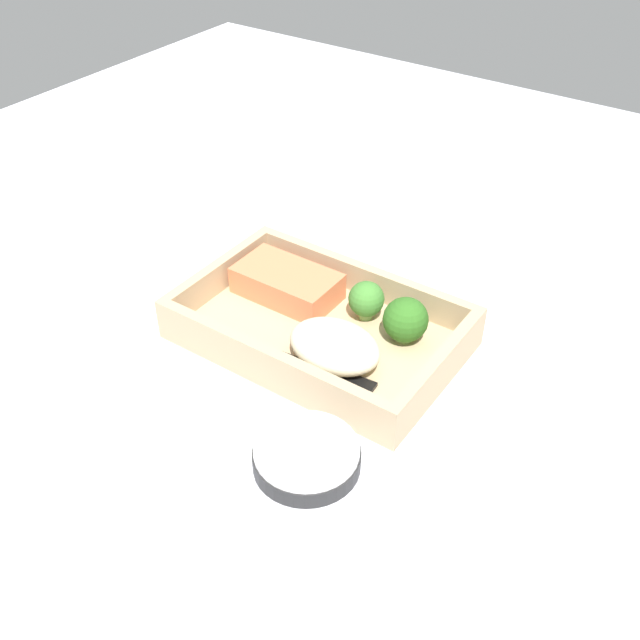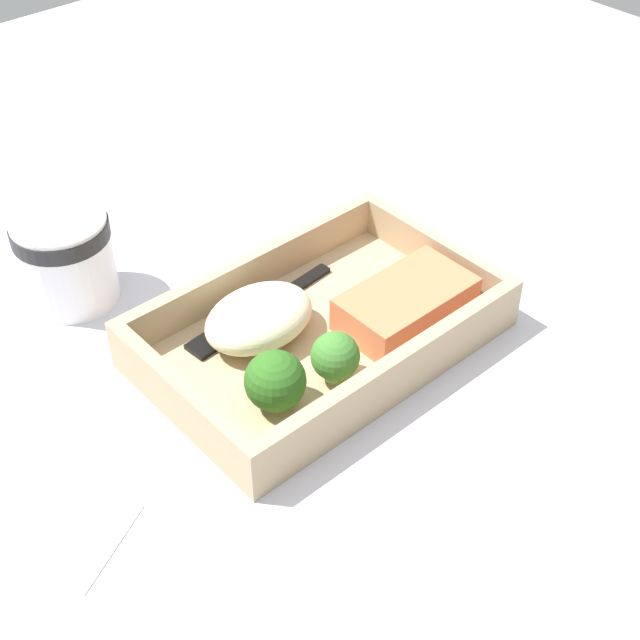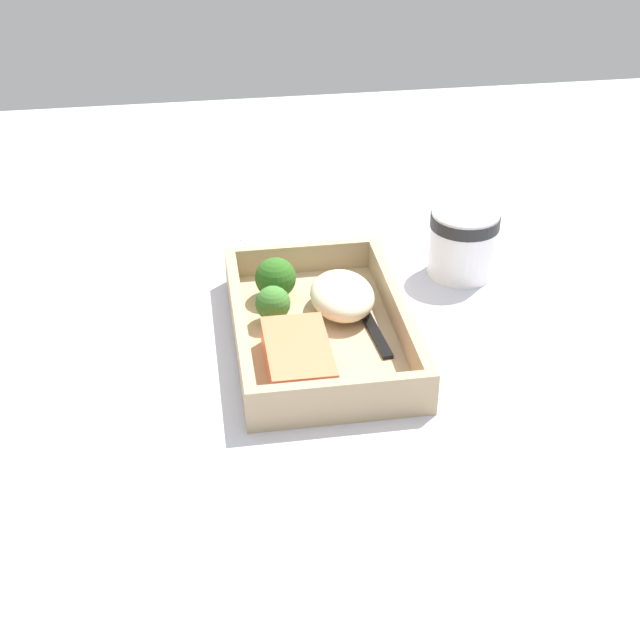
% 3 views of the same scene
% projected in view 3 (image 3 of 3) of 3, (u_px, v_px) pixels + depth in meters
% --- Properties ---
extents(ground_plane, '(1.60, 1.60, 0.02)m').
position_uv_depth(ground_plane, '(320.00, 349.00, 0.97)').
color(ground_plane, silver).
extents(takeout_tray, '(0.29, 0.18, 0.01)m').
position_uv_depth(takeout_tray, '(320.00, 336.00, 0.96)').
color(takeout_tray, tan).
rests_on(takeout_tray, ground_plane).
extents(tray_rim, '(0.29, 0.18, 0.03)m').
position_uv_depth(tray_rim, '(320.00, 318.00, 0.95)').
color(tray_rim, tan).
rests_on(tray_rim, takeout_tray).
extents(salmon_fillet, '(0.11, 0.06, 0.03)m').
position_uv_depth(salmon_fillet, '(298.00, 358.00, 0.89)').
color(salmon_fillet, '#ED784E').
rests_on(salmon_fillet, takeout_tray).
extents(mashed_potatoes, '(0.10, 0.07, 0.04)m').
position_uv_depth(mashed_potatoes, '(342.00, 296.00, 0.98)').
color(mashed_potatoes, beige).
rests_on(mashed_potatoes, takeout_tray).
extents(broccoli_floret_1, '(0.05, 0.05, 0.05)m').
position_uv_depth(broccoli_floret_1, '(276.00, 278.00, 1.00)').
color(broccoli_floret_1, '#7B9E55').
rests_on(broccoli_floret_1, takeout_tray).
extents(broccoli_floret_2, '(0.04, 0.04, 0.04)m').
position_uv_depth(broccoli_floret_2, '(273.00, 304.00, 0.96)').
color(broccoli_floret_2, '#7BA355').
rests_on(broccoli_floret_2, takeout_tray).
extents(fork, '(0.16, 0.03, 0.00)m').
position_uv_depth(fork, '(365.00, 313.00, 0.98)').
color(fork, black).
rests_on(fork, takeout_tray).
extents(paper_cup, '(0.08, 0.08, 0.08)m').
position_uv_depth(paper_cup, '(463.00, 239.00, 1.06)').
color(paper_cup, white).
rests_on(paper_cup, ground_plane).
extents(receipt_slip, '(0.12, 0.14, 0.00)m').
position_uv_depth(receipt_slip, '(284.00, 231.00, 1.18)').
color(receipt_slip, white).
rests_on(receipt_slip, ground_plane).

